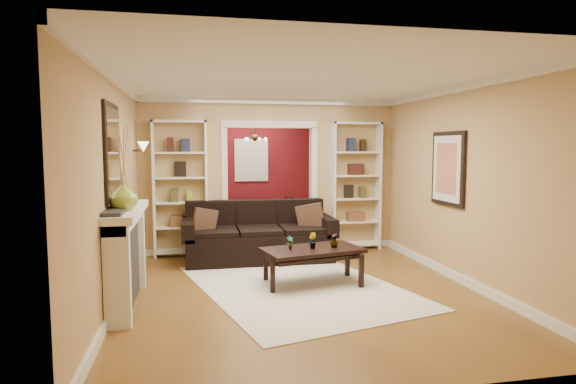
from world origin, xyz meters
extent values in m
plane|color=brown|center=(0.00, 0.00, 0.00)|extent=(8.00, 8.00, 0.00)
plane|color=white|center=(0.00, 0.00, 2.70)|extent=(8.00, 8.00, 0.00)
plane|color=tan|center=(0.00, 4.00, 1.35)|extent=(8.00, 0.00, 8.00)
plane|color=tan|center=(0.00, -4.00, 1.35)|extent=(8.00, 0.00, 8.00)
plane|color=tan|center=(-2.25, 0.00, 1.35)|extent=(0.00, 8.00, 8.00)
plane|color=tan|center=(2.25, 0.00, 1.35)|extent=(0.00, 8.00, 8.00)
cube|color=tan|center=(0.00, 1.20, 1.35)|extent=(4.50, 0.15, 2.70)
cube|color=maroon|center=(0.00, 3.97, 1.32)|extent=(4.44, 0.04, 2.64)
cube|color=#8CA5CC|center=(0.00, 3.93, 1.55)|extent=(0.78, 0.03, 0.98)
cube|color=silver|center=(0.00, -1.13, 0.01)|extent=(3.13, 3.81, 0.01)
cube|color=black|center=(-0.30, 0.45, 0.48)|extent=(2.45, 1.06, 0.96)
cube|color=brown|center=(-1.17, 0.43, 0.65)|extent=(0.39, 0.21, 0.37)
cube|color=brown|center=(0.57, 0.43, 0.68)|extent=(0.45, 0.29, 0.43)
cube|color=black|center=(0.23, -1.06, 0.25)|extent=(1.43, 0.97, 0.50)
imported|color=#336626|center=(-0.08, -1.06, 0.58)|extent=(0.11, 0.09, 0.18)
imported|color=#336626|center=(0.23, -1.06, 0.60)|extent=(0.12, 0.13, 0.21)
imported|color=#336626|center=(0.53, -1.06, 0.59)|extent=(0.12, 0.12, 0.19)
cube|color=white|center=(-1.55, 1.03, 1.15)|extent=(0.90, 0.30, 2.30)
cube|color=white|center=(1.55, 1.03, 1.15)|extent=(0.90, 0.30, 2.30)
cube|color=white|center=(-2.09, -1.50, 0.58)|extent=(0.32, 1.70, 1.16)
imported|color=#96AE38|center=(-2.09, -1.76, 1.32)|extent=(0.35, 0.35, 0.32)
cube|color=silver|center=(-2.23, -1.50, 1.80)|extent=(0.03, 0.95, 1.10)
cube|color=#FFE0A5|center=(-2.15, 0.55, 1.83)|extent=(0.18, 0.18, 0.22)
cube|color=black|center=(2.21, -1.00, 1.55)|extent=(0.04, 0.85, 1.05)
imported|color=black|center=(-0.05, 2.81, 0.27)|extent=(1.56, 0.87, 0.55)
cube|color=black|center=(-0.60, 2.51, 0.42)|extent=(0.42, 0.42, 0.84)
cube|color=black|center=(0.50, 2.51, 0.42)|extent=(0.46, 0.46, 0.84)
cube|color=black|center=(-0.60, 3.11, 0.39)|extent=(0.41, 0.41, 0.78)
cube|color=black|center=(0.50, 3.11, 0.39)|extent=(0.45, 0.45, 0.78)
cube|color=#392B1A|center=(0.00, 2.70, 2.02)|extent=(0.50, 0.50, 0.30)
camera|label=1|loc=(-1.33, -7.25, 1.86)|focal=30.00mm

